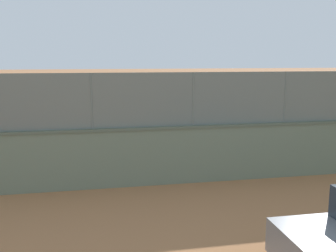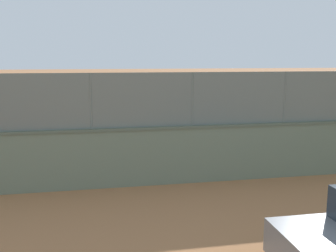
{
  "view_description": "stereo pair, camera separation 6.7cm",
  "coord_description": "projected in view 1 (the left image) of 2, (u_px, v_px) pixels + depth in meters",
  "views": [
    {
      "loc": [
        3.57,
        22.73,
        3.77
      ],
      "look_at": [
        -0.02,
        7.22,
        1.02
      ],
      "focal_mm": 41.42,
      "sensor_mm": 36.0,
      "label": 1
    },
    {
      "loc": [
        3.5,
        22.75,
        3.77
      ],
      "look_at": [
        -0.02,
        7.22,
        1.02
      ],
      "focal_mm": 41.42,
      "sensor_mm": 36.0,
      "label": 2
    }
  ],
  "objects": [
    {
      "name": "ground_plane",
      "position": [
        141.0,
        123.0,
        23.26
      ],
      "size": [
        260.0,
        260.0,
        0.0
      ],
      "primitive_type": "plane",
      "color": "#A36B42"
    },
    {
      "name": "sports_ball",
      "position": [
        104.0,
        130.0,
        14.54
      ],
      "size": [
        0.17,
        0.17,
        0.17
      ],
      "primitive_type": "sphere",
      "color": "orange"
    },
    {
      "name": "player_at_service_line",
      "position": [
        85.0,
        130.0,
        15.25
      ],
      "size": [
        1.02,
        0.92,
        1.72
      ],
      "color": "navy",
      "rests_on": "ground_plane"
    },
    {
      "name": "perimeter_wall",
      "position": [
        144.0,
        156.0,
        11.66
      ],
      "size": [
        33.72,
        1.38,
        1.78
      ],
      "color": "slate",
      "rests_on": "ground_plane"
    },
    {
      "name": "player_crossing_court",
      "position": [
        178.0,
        104.0,
        23.91
      ],
      "size": [
        1.28,
        0.76,
        1.7
      ],
      "color": "black",
      "rests_on": "ground_plane"
    },
    {
      "name": "courtside_bench",
      "position": [
        232.0,
        152.0,
        13.92
      ],
      "size": [
        1.61,
        0.43,
        0.87
      ],
      "color": "brown",
      "rests_on": "ground_plane"
    },
    {
      "name": "player_baseline_waiting",
      "position": [
        234.0,
        121.0,
        17.6
      ],
      "size": [
        0.74,
        0.8,
        1.66
      ],
      "color": "#591919",
      "rests_on": "ground_plane"
    },
    {
      "name": "fence_panel_on_wall",
      "position": [
        144.0,
        100.0,
        11.37
      ],
      "size": [
        33.11,
        1.06,
        1.6
      ],
      "color": "slate",
      "rests_on": "perimeter_wall"
    }
  ]
}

